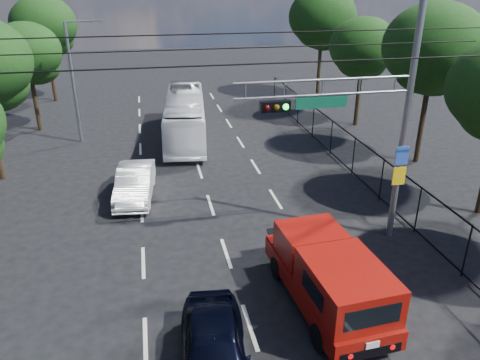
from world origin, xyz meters
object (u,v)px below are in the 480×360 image
object	(u,v)px
navy_hatchback	(214,351)
white_van	(135,183)
red_pickup	(328,275)
white_bus	(185,116)
signal_mast	(376,107)

from	to	relation	value
navy_hatchback	white_van	world-z (taller)	navy_hatchback
navy_hatchback	red_pickup	bearing A→B (deg)	32.98
navy_hatchback	white_bus	distance (m)	19.10
white_bus	white_van	world-z (taller)	white_bus
navy_hatchback	white_bus	xyz separation A→B (m)	(1.10, 19.06, 0.63)
red_pickup	white_van	size ratio (longest dim) A/B	1.33
navy_hatchback	white_van	size ratio (longest dim) A/B	0.99
red_pickup	navy_hatchback	distance (m)	4.27
white_bus	white_van	size ratio (longest dim) A/B	2.24
red_pickup	white_van	distance (m)	10.69
navy_hatchback	white_van	bearing A→B (deg)	105.60
navy_hatchback	white_bus	bearing A→B (deg)	92.11
white_bus	white_van	xyz separation A→B (m)	(-3.07, -8.08, -0.64)
signal_mast	navy_hatchback	distance (m)	9.67
red_pickup	white_van	xyz separation A→B (m)	(-5.74, 9.01, -0.41)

